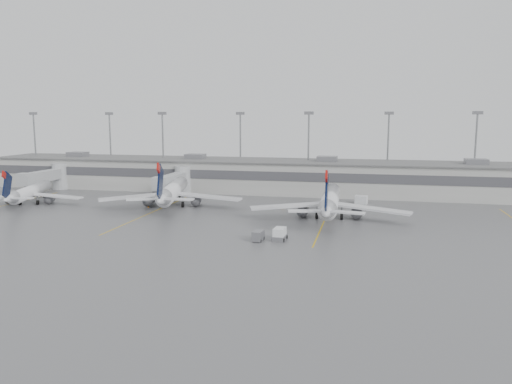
% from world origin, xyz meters
% --- Properties ---
extents(ground, '(260.00, 260.00, 0.00)m').
position_xyz_m(ground, '(0.00, 0.00, 0.00)').
color(ground, '#57575A').
rests_on(ground, ground).
extents(terminal, '(152.00, 17.00, 9.45)m').
position_xyz_m(terminal, '(-0.01, 57.98, 4.17)').
color(terminal, '#A3A39E').
rests_on(terminal, ground).
extents(light_masts, '(142.40, 8.00, 20.60)m').
position_xyz_m(light_masts, '(0.00, 63.75, 12.03)').
color(light_masts, gray).
rests_on(light_masts, ground).
extents(jet_bridge_left, '(4.00, 17.20, 7.00)m').
position_xyz_m(jet_bridge_left, '(-55.50, 45.72, 3.87)').
color(jet_bridge_left, '#9EA1A3').
rests_on(jet_bridge_left, ground).
extents(jet_bridge_right, '(4.00, 17.20, 7.00)m').
position_xyz_m(jet_bridge_right, '(-20.50, 45.72, 3.87)').
color(jet_bridge_right, '#9EA1A3').
rests_on(jet_bridge_right, ground).
extents(stand_markings, '(105.25, 40.00, 0.01)m').
position_xyz_m(stand_markings, '(-0.00, 24.00, 0.01)').
color(stand_markings, gold).
rests_on(stand_markings, ground).
extents(jet_far_left, '(23.39, 26.63, 8.89)m').
position_xyz_m(jet_far_left, '(-47.94, 27.19, 2.76)').
color(jet_far_left, white).
rests_on(jet_far_left, ground).
extents(jet_mid_left, '(29.53, 33.50, 11.02)m').
position_xyz_m(jet_mid_left, '(-15.89, 31.44, 3.42)').
color(jet_mid_left, white).
rests_on(jet_mid_left, ground).
extents(jet_mid_right, '(30.17, 33.84, 10.94)m').
position_xyz_m(jet_mid_right, '(18.22, 26.31, 3.40)').
color(jet_mid_right, white).
rests_on(jet_mid_right, ground).
extents(baggage_tug, '(2.17, 3.19, 1.98)m').
position_xyz_m(baggage_tug, '(11.93, 7.49, 0.77)').
color(baggage_tug, white).
rests_on(baggage_tug, ground).
extents(baggage_cart, '(1.59, 2.60, 1.62)m').
position_xyz_m(baggage_cart, '(8.73, 6.29, 0.84)').
color(baggage_cart, slate).
rests_on(baggage_cart, ground).
extents(gse_uld_a, '(2.44, 1.70, 1.67)m').
position_xyz_m(gse_uld_a, '(-53.64, 36.19, 0.83)').
color(gse_uld_a, white).
rests_on(gse_uld_a, ground).
extents(gse_uld_b, '(3.18, 2.67, 1.92)m').
position_xyz_m(gse_uld_b, '(-20.55, 37.15, 0.96)').
color(gse_uld_b, white).
rests_on(gse_uld_b, ground).
extents(gse_uld_c, '(2.87, 2.16, 1.85)m').
position_xyz_m(gse_uld_c, '(23.87, 44.20, 0.93)').
color(gse_uld_c, white).
rests_on(gse_uld_c, ground).
extents(gse_loader, '(3.18, 3.92, 2.12)m').
position_xyz_m(gse_loader, '(-22.94, 39.48, 1.06)').
color(gse_loader, slate).
rests_on(gse_loader, ground).
extents(cone_a, '(0.42, 0.42, 0.68)m').
position_xyz_m(cone_a, '(-56.87, 39.18, 0.34)').
color(cone_a, orange).
rests_on(cone_a, ground).
extents(cone_b, '(0.41, 0.41, 0.65)m').
position_xyz_m(cone_b, '(-20.62, 29.53, 0.33)').
color(cone_b, orange).
rests_on(cone_b, ground).
extents(cone_c, '(0.45, 0.45, 0.71)m').
position_xyz_m(cone_c, '(7.73, 34.88, 0.36)').
color(cone_c, orange).
rests_on(cone_c, ground).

